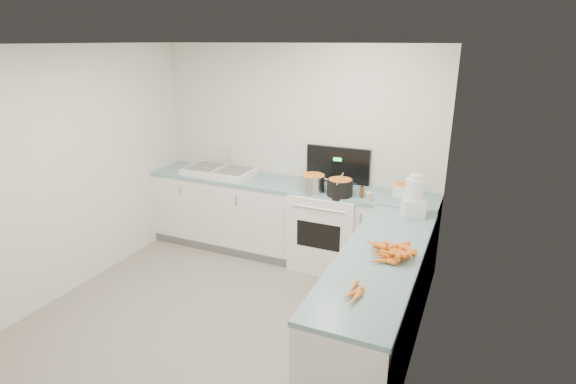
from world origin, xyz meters
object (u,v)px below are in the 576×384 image
at_px(mixing_bowl, 405,190).
at_px(spice_jar, 369,197).
at_px(stove, 328,227).
at_px(steel_pot, 313,184).
at_px(food_processor, 414,198).
at_px(black_pot, 340,188).
at_px(extract_bottle, 362,192).
at_px(sink, 220,171).

height_order(mixing_bowl, spice_jar, mixing_bowl).
relative_size(stove, mixing_bowl, 5.09).
bearing_deg(mixing_bowl, spice_jar, -134.28).
bearing_deg(stove, spice_jar, -22.23).
height_order(steel_pot, food_processor, food_processor).
bearing_deg(black_pot, extract_bottle, 8.68).
distance_m(mixing_bowl, spice_jar, 0.44).
bearing_deg(sink, spice_jar, -6.47).
xyz_separation_m(stove, extract_bottle, (0.41, -0.13, 0.52)).
bearing_deg(food_processor, extract_bottle, 152.70).
height_order(stove, mixing_bowl, stove).
height_order(stove, spice_jar, stove).
distance_m(steel_pot, extract_bottle, 0.55).
relative_size(sink, mixing_bowl, 3.22).
bearing_deg(extract_bottle, steel_pot, -177.08).
bearing_deg(mixing_bowl, sink, -177.59).
bearing_deg(spice_jar, stove, 157.77).
bearing_deg(steel_pot, extract_bottle, 2.92).
xyz_separation_m(sink, food_processor, (2.44, -0.44, 0.13)).
distance_m(steel_pot, mixing_bowl, 0.99).
bearing_deg(stove, mixing_bowl, 7.77).
relative_size(spice_jar, food_processor, 0.20).
xyz_separation_m(stove, steel_pot, (-0.14, -0.16, 0.55)).
bearing_deg(mixing_bowl, black_pot, -156.69).
distance_m(sink, steel_pot, 1.32).
distance_m(stove, food_processor, 1.25).
xyz_separation_m(stove, mixing_bowl, (0.81, 0.11, 0.53)).
bearing_deg(steel_pot, food_processor, -13.55).
distance_m(sink, extract_bottle, 1.86).
bearing_deg(stove, black_pot, -43.60).
bearing_deg(steel_pot, stove, 48.26).
relative_size(mixing_bowl, spice_jar, 3.39).
height_order(black_pot, food_processor, food_processor).
bearing_deg(steel_pot, black_pot, -1.41).
height_order(steel_pot, extract_bottle, steel_pot).
relative_size(steel_pot, food_processor, 0.71).
xyz_separation_m(black_pot, extract_bottle, (0.23, 0.04, -0.02)).
height_order(mixing_bowl, food_processor, food_processor).
relative_size(black_pot, spice_jar, 3.52).
bearing_deg(black_pot, food_processor, -17.97).
relative_size(stove, food_processor, 3.39).
bearing_deg(spice_jar, sink, 173.53).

